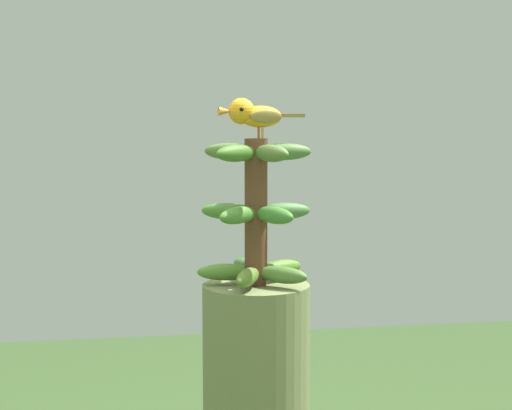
# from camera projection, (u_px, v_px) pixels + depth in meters

# --- Properties ---
(banana_bunch) EXTENTS (0.24, 0.25, 0.31)m
(banana_bunch) POSITION_uv_depth(u_px,v_px,m) (256.00, 212.00, 1.88)
(banana_bunch) COLOR brown
(banana_bunch) RESTS_ON banana_tree
(perched_bird) EXTENTS (0.06, 0.19, 0.08)m
(perched_bird) POSITION_uv_depth(u_px,v_px,m) (253.00, 114.00, 1.85)
(perched_bird) COLOR #C68933
(perched_bird) RESTS_ON banana_bunch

